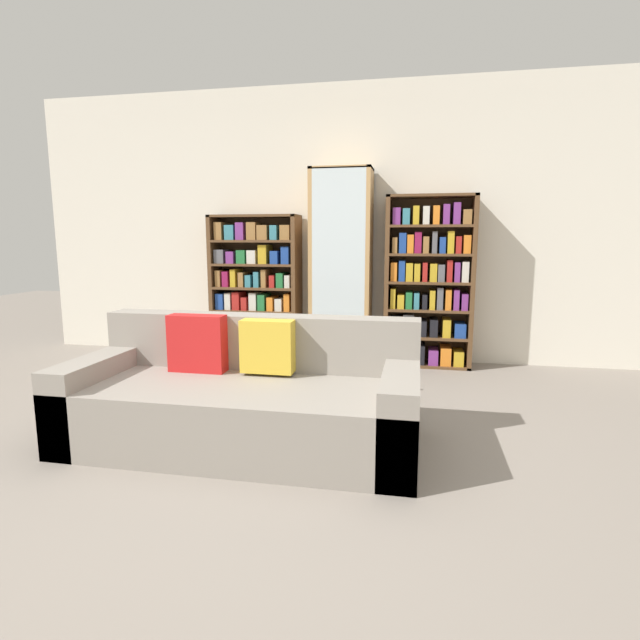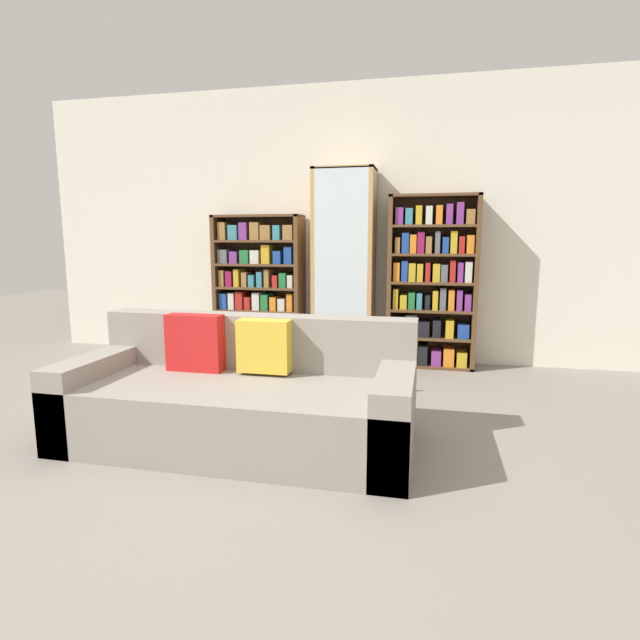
# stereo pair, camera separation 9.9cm
# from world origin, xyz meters

# --- Properties ---
(ground_plane) EXTENTS (16.00, 16.00, 0.00)m
(ground_plane) POSITION_xyz_m (0.00, 0.00, 0.00)
(ground_plane) COLOR gray
(wall_back) EXTENTS (6.33, 0.06, 2.70)m
(wall_back) POSITION_xyz_m (0.00, 2.78, 1.35)
(wall_back) COLOR silver
(wall_back) RESTS_ON ground
(couch) EXTENTS (2.04, 0.89, 0.74)m
(couch) POSITION_xyz_m (-0.14, 0.48, 0.26)
(couch) COLOR gray
(couch) RESTS_ON ground
(bookshelf_left) EXTENTS (0.90, 0.32, 1.45)m
(bookshelf_left) POSITION_xyz_m (-0.76, 2.58, 0.71)
(bookshelf_left) COLOR brown
(bookshelf_left) RESTS_ON ground
(display_cabinet) EXTENTS (0.58, 0.36, 1.87)m
(display_cabinet) POSITION_xyz_m (0.12, 2.56, 0.93)
(display_cabinet) COLOR tan
(display_cabinet) RESTS_ON ground
(bookshelf_right) EXTENTS (0.82, 0.32, 1.61)m
(bookshelf_right) POSITION_xyz_m (0.96, 2.58, 0.79)
(bookshelf_right) COLOR brown
(bookshelf_right) RESTS_ON ground
(wine_bottle) EXTENTS (0.07, 0.07, 0.37)m
(wine_bottle) POSITION_xyz_m (0.56, 1.53, 0.15)
(wine_bottle) COLOR black
(wine_bottle) RESTS_ON ground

